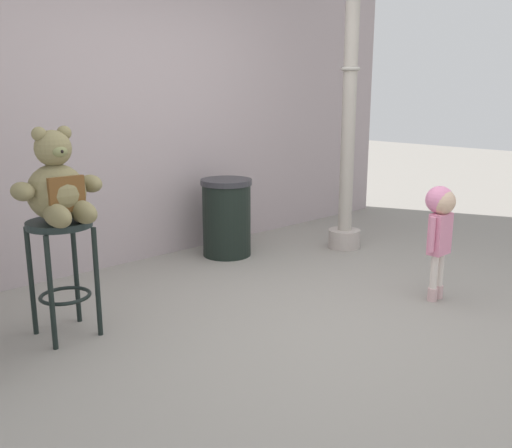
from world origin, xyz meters
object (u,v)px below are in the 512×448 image
(bar_stool_with_teddy, at_px, (62,254))
(child_walking, at_px, (440,218))
(lamppost, at_px, (348,127))
(teddy_bear, at_px, (58,187))
(trash_bin, at_px, (227,217))

(bar_stool_with_teddy, xyz_separation_m, child_walking, (2.27, -1.25, 0.09))
(child_walking, distance_m, lamppost, 1.58)
(bar_stool_with_teddy, distance_m, teddy_bear, 0.42)
(bar_stool_with_teddy, bearing_deg, child_walking, -28.98)
(bar_stool_with_teddy, relative_size, lamppost, 0.25)
(bar_stool_with_teddy, distance_m, child_walking, 2.59)
(bar_stool_with_teddy, relative_size, child_walking, 0.87)
(bar_stool_with_teddy, relative_size, trash_bin, 1.03)
(teddy_bear, xyz_separation_m, child_walking, (2.27, -1.23, -0.33))
(child_walking, distance_m, trash_bin, 1.99)
(bar_stool_with_teddy, height_order, child_walking, child_walking)
(teddy_bear, bearing_deg, bar_stool_with_teddy, 90.00)
(bar_stool_with_teddy, height_order, trash_bin, bar_stool_with_teddy)
(child_walking, height_order, lamppost, lamppost)
(lamppost, bearing_deg, bar_stool_with_teddy, -178.27)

